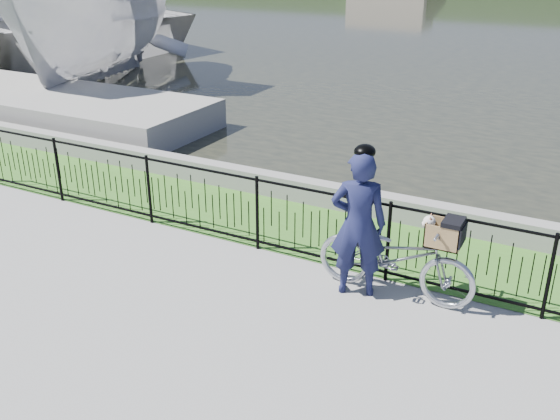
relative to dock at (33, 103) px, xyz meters
The scene contains 10 objects.
ground 11.42m from the dock, 28.81° to the right, with size 120.00×120.00×0.00m, color gray.
grass_strip 10.42m from the dock, 16.17° to the right, with size 60.00×2.00×0.01m, color #396F22.
water 29.26m from the dock, 70.02° to the left, with size 120.00×120.00×0.00m, color #292A1F.
quay_wall 10.18m from the dock, 10.76° to the right, with size 60.00×0.30×0.40m, color gray.
fence 10.74m from the dock, 21.31° to the right, with size 14.00×0.06×1.15m, color black, non-canonical shape.
dock is the anchor object (origin of this frame).
bicycle_rig 11.98m from the dock, 20.53° to the right, with size 2.07×0.72×1.22m.
cyclist 11.62m from the dock, 22.15° to the right, with size 0.82×0.67×2.01m.
boat_near 3.90m from the dock, 104.30° to the left, with size 6.54×9.89×5.38m.
boat_far 8.18m from the dock, 136.68° to the left, with size 12.19×14.09×2.45m.
Camera 1 is at (3.21, -5.60, 4.24)m, focal length 40.00 mm.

